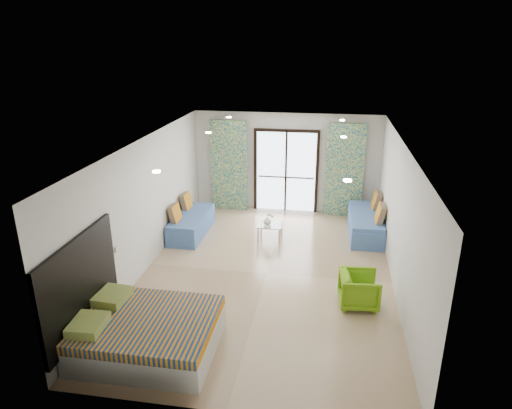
% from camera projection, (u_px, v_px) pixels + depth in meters
% --- Properties ---
extents(floor, '(5.00, 7.50, 0.01)m').
position_uv_depth(floor, '(267.00, 273.00, 9.35)').
color(floor, '#967959').
rests_on(floor, ground).
extents(ceiling, '(5.00, 7.50, 0.01)m').
position_uv_depth(ceiling, '(268.00, 144.00, 8.42)').
color(ceiling, silver).
rests_on(ceiling, ground).
extents(wall_back, '(5.00, 0.01, 2.70)m').
position_uv_depth(wall_back, '(286.00, 163.00, 12.36)').
color(wall_back, silver).
rests_on(wall_back, ground).
extents(wall_front, '(5.00, 0.01, 2.70)m').
position_uv_depth(wall_front, '(224.00, 324.00, 5.41)').
color(wall_front, silver).
rests_on(wall_front, ground).
extents(wall_left, '(0.01, 7.50, 2.70)m').
position_uv_depth(wall_left, '(146.00, 205.00, 9.26)').
color(wall_left, silver).
rests_on(wall_left, ground).
extents(wall_right, '(0.01, 7.50, 2.70)m').
position_uv_depth(wall_right, '(400.00, 220.00, 8.51)').
color(wall_right, silver).
rests_on(wall_right, ground).
extents(balcony_door, '(1.76, 0.08, 2.28)m').
position_uv_depth(balcony_door, '(286.00, 166.00, 12.37)').
color(balcony_door, black).
rests_on(balcony_door, floor).
extents(balcony_rail, '(1.52, 0.03, 0.04)m').
position_uv_depth(balcony_rail, '(286.00, 177.00, 12.48)').
color(balcony_rail, '#595451').
rests_on(balcony_rail, balcony_door).
extents(curtain_left, '(1.00, 0.10, 2.50)m').
position_uv_depth(curtain_left, '(229.00, 166.00, 12.46)').
color(curtain_left, white).
rests_on(curtain_left, floor).
extents(curtain_right, '(1.00, 0.10, 2.50)m').
position_uv_depth(curtain_right, '(344.00, 171.00, 11.99)').
color(curtain_right, white).
rests_on(curtain_right, floor).
extents(downlight_a, '(0.12, 0.12, 0.02)m').
position_uv_depth(downlight_a, '(156.00, 172.00, 6.79)').
color(downlight_a, '#FFE0B2').
rests_on(downlight_a, ceiling).
extents(downlight_b, '(0.12, 0.12, 0.02)m').
position_uv_depth(downlight_b, '(347.00, 180.00, 6.37)').
color(downlight_b, '#FFE0B2').
rests_on(downlight_b, ceiling).
extents(downlight_c, '(0.12, 0.12, 0.02)m').
position_uv_depth(downlight_c, '(208.00, 133.00, 9.57)').
color(downlight_c, '#FFE0B2').
rests_on(downlight_c, ceiling).
extents(downlight_d, '(0.12, 0.12, 0.02)m').
position_uv_depth(downlight_d, '(344.00, 137.00, 9.15)').
color(downlight_d, '#FFE0B2').
rests_on(downlight_d, ceiling).
extents(downlight_e, '(0.12, 0.12, 0.02)m').
position_uv_depth(downlight_e, '(229.00, 117.00, 11.42)').
color(downlight_e, '#FFE0B2').
rests_on(downlight_e, ceiling).
extents(downlight_f, '(0.12, 0.12, 0.02)m').
position_uv_depth(downlight_f, '(342.00, 120.00, 11.00)').
color(downlight_f, '#FFE0B2').
rests_on(downlight_f, ceiling).
extents(headboard, '(0.06, 2.10, 1.50)m').
position_uv_depth(headboard, '(81.00, 285.00, 6.86)').
color(headboard, black).
rests_on(headboard, floor).
extents(switch_plate, '(0.02, 0.10, 0.10)m').
position_uv_depth(switch_plate, '(117.00, 249.00, 8.02)').
color(switch_plate, silver).
rests_on(switch_plate, wall_left).
extents(bed, '(2.05, 1.67, 0.71)m').
position_uv_depth(bed, '(147.00, 333.00, 6.97)').
color(bed, silver).
rests_on(bed, floor).
extents(daybed_left, '(0.72, 1.82, 0.90)m').
position_uv_depth(daybed_left, '(191.00, 223.00, 11.15)').
color(daybed_left, '#4467A4').
rests_on(daybed_left, floor).
extents(daybed_right, '(0.78, 1.96, 0.96)m').
position_uv_depth(daybed_right, '(366.00, 223.00, 11.09)').
color(daybed_right, '#4467A4').
rests_on(daybed_right, floor).
extents(coffee_table, '(0.58, 0.58, 0.67)m').
position_uv_depth(coffee_table, '(270.00, 226.00, 10.84)').
color(coffee_table, silver).
rests_on(coffee_table, floor).
extents(vase, '(0.24, 0.24, 0.19)m').
position_uv_depth(vase, '(267.00, 221.00, 10.76)').
color(vase, white).
rests_on(vase, coffee_table).
extents(armchair, '(0.68, 0.72, 0.69)m').
position_uv_depth(armchair, '(359.00, 288.00, 8.13)').
color(armchair, '#6FAC16').
rests_on(armchair, floor).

